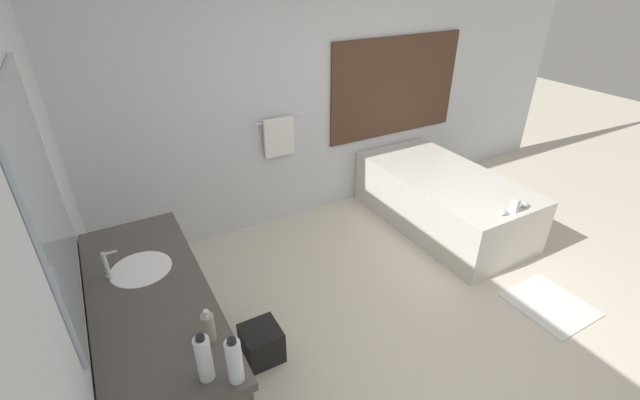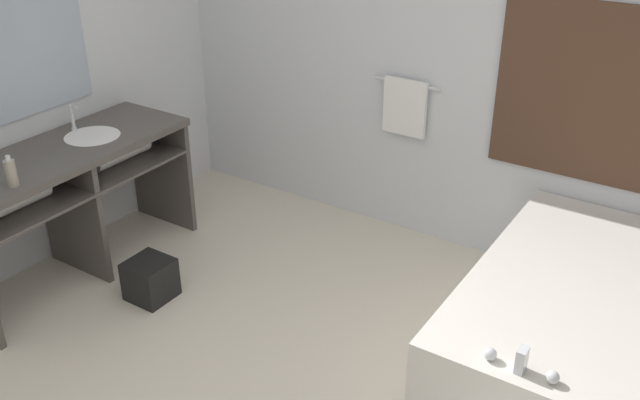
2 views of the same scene
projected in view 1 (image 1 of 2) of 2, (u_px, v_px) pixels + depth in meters
The scene contains 11 objects.
ground_plane at pixel (436, 338), 3.29m from camera, with size 16.00×16.00×0.00m, color beige.
wall_back_with_blinds at pixel (305, 95), 4.34m from camera, with size 7.40×0.13×2.70m.
wall_left_with_mirror at pixel (53, 306), 1.68m from camera, with size 0.08×7.40×2.70m.
vanity_counter at pixel (156, 321), 2.55m from camera, with size 0.63×1.70×0.90m.
sink_faucet at pixel (107, 266), 2.49m from camera, with size 0.09×0.04×0.18m.
bathtub at pixel (443, 197), 4.58m from camera, with size 0.99×1.88×0.71m.
water_bottle_1 at pixel (204, 358), 1.87m from camera, with size 0.07×0.07×0.26m.
water_bottle_2 at pixel (234, 361), 1.86m from camera, with size 0.07×0.07×0.25m.
soap_dispenser at pixel (209, 327), 2.08m from camera, with size 0.06×0.06×0.19m.
waste_bin at pixel (262, 343), 3.08m from camera, with size 0.27×0.27×0.27m.
bath_mat at pixel (550, 305), 3.60m from camera, with size 0.56×0.61×0.02m.
Camera 1 is at (-1.93, -1.60, 2.55)m, focal length 24.00 mm.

